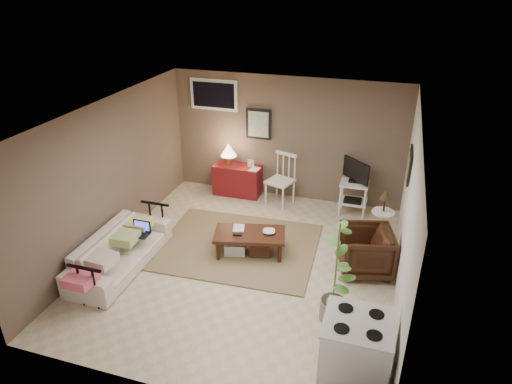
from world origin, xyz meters
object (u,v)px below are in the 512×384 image
(spindle_chair, at_px, (281,181))
(side_table, at_px, (383,211))
(sofa, at_px, (119,245))
(tv_stand, at_px, (354,186))
(coffee_table, at_px, (249,242))
(red_console, at_px, (237,177))
(armchair, at_px, (366,249))
(potted_plant, at_px, (336,270))
(stove, at_px, (355,355))

(spindle_chair, height_order, side_table, spindle_chair)
(sofa, distance_m, tv_stand, 4.21)
(coffee_table, relative_size, side_table, 1.23)
(spindle_chair, bearing_deg, red_console, 171.72)
(armchair, distance_m, potted_plant, 1.30)
(red_console, relative_size, armchair, 1.41)
(armchair, height_order, potted_plant, potted_plant)
(sofa, height_order, side_table, side_table)
(spindle_chair, height_order, stove, spindle_chair)
(tv_stand, relative_size, side_table, 1.08)
(side_table, bearing_deg, tv_stand, 122.44)
(armchair, relative_size, potted_plant, 0.52)
(spindle_chair, bearing_deg, coffee_table, -90.79)
(red_console, distance_m, spindle_chair, 0.96)
(potted_plant, height_order, stove, potted_plant)
(armchair, height_order, stove, stove)
(sofa, relative_size, armchair, 2.53)
(coffee_table, distance_m, stove, 2.84)
(spindle_chair, relative_size, armchair, 1.31)
(spindle_chair, height_order, tv_stand, tv_stand)
(tv_stand, bearing_deg, sofa, -139.20)
(spindle_chair, xyz_separation_m, armchair, (1.76, -1.77, -0.09))
(side_table, height_order, armchair, side_table)
(coffee_table, bearing_deg, armchair, 3.09)
(coffee_table, bearing_deg, spindle_chair, 89.21)
(red_console, xyz_separation_m, potted_plant, (2.41, -3.11, 0.41))
(sofa, xyz_separation_m, spindle_chair, (1.80, 2.76, 0.09))
(coffee_table, bearing_deg, potted_plant, -36.46)
(spindle_chair, distance_m, armchair, 2.50)
(red_console, height_order, potted_plant, potted_plant)
(side_table, relative_size, potted_plant, 0.67)
(armchair, bearing_deg, stove, -12.42)
(coffee_table, xyz_separation_m, red_console, (-0.92, 2.00, 0.14))
(potted_plant, bearing_deg, armchair, 76.23)
(coffee_table, distance_m, armchair, 1.80)
(sofa, distance_m, armchair, 3.70)
(sofa, bearing_deg, armchair, -74.45)
(tv_stand, height_order, side_table, tv_stand)
(spindle_chair, height_order, potted_plant, potted_plant)
(coffee_table, relative_size, stove, 1.30)
(armchair, bearing_deg, tv_stand, 177.59)
(sofa, bearing_deg, tv_stand, -49.20)
(tv_stand, distance_m, potted_plant, 2.97)
(tv_stand, xyz_separation_m, stove, (0.46, -3.98, -0.10))
(coffee_table, height_order, armchair, armchair)
(red_console, bearing_deg, sofa, -106.45)
(armchair, distance_m, stove, 2.22)
(spindle_chair, bearing_deg, potted_plant, -63.67)
(coffee_table, distance_m, red_console, 2.21)
(spindle_chair, distance_m, potted_plant, 3.33)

